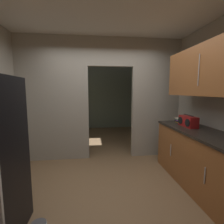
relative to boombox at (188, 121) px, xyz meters
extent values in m
plane|color=brown|center=(-1.48, -0.43, -1.02)|extent=(20.00, 20.00, 0.00)
cube|color=silver|center=(-1.48, 0.02, 1.75)|extent=(4.08, 7.03, 0.06)
cube|color=#9E998C|center=(-2.55, 1.08, 0.35)|extent=(1.53, 0.12, 2.74)
cube|color=#9E998C|center=(-0.20, 1.08, 0.35)|extent=(1.13, 0.12, 2.74)
cube|color=#9E998C|center=(-1.28, 1.08, 1.41)|extent=(1.02, 0.12, 0.63)
cube|color=gray|center=(-1.48, 4.34, 0.35)|extent=(3.68, 0.10, 2.74)
cube|color=gray|center=(-3.26, 2.71, 0.35)|extent=(0.10, 3.25, 2.74)
cube|color=gray|center=(0.31, 2.71, 0.35)|extent=(0.10, 3.25, 2.74)
cube|color=brown|center=(0.03, -0.44, -0.58)|extent=(0.62, 2.13, 0.89)
cube|color=black|center=(0.03, -0.44, -0.12)|extent=(0.66, 2.13, 0.04)
cylinder|color=#B7BABC|center=(-0.29, -0.91, -0.53)|extent=(0.01, 0.01, 0.22)
cylinder|color=#B7BABC|center=(-0.29, 0.03, -0.53)|extent=(0.01, 0.01, 0.22)
cube|color=brown|center=(0.03, -0.44, 0.85)|extent=(0.34, 1.92, 0.77)
cylinder|color=#B7BABC|center=(-0.15, -0.44, 0.85)|extent=(0.01, 0.01, 0.46)
cube|color=maroon|center=(0.00, 0.00, 0.00)|extent=(0.16, 0.39, 0.19)
cylinder|color=#262626|center=(0.00, 0.00, 0.11)|extent=(0.02, 0.27, 0.02)
cylinder|color=black|center=(-0.08, -0.12, 0.00)|extent=(0.01, 0.13, 0.13)
cylinder|color=black|center=(-0.08, 0.12, 0.00)|extent=(0.01, 0.13, 0.13)
cube|color=gold|center=(0.04, 0.37, -0.09)|extent=(0.11, 0.15, 0.02)
cube|color=black|center=(0.03, 0.37, -0.06)|extent=(0.10, 0.15, 0.03)
cube|color=#8C3893|center=(0.03, 0.38, -0.04)|extent=(0.11, 0.15, 0.02)
cube|color=#388C47|center=(0.03, 0.38, -0.02)|extent=(0.11, 0.15, 0.01)
cube|color=beige|center=(0.03, 0.38, -0.01)|extent=(0.11, 0.14, 0.01)
cylinder|color=#4C4C51|center=(-2.28, -1.10, -0.84)|extent=(0.16, 0.16, 0.01)
camera|label=1|loc=(-1.71, -2.78, 0.54)|focal=26.99mm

